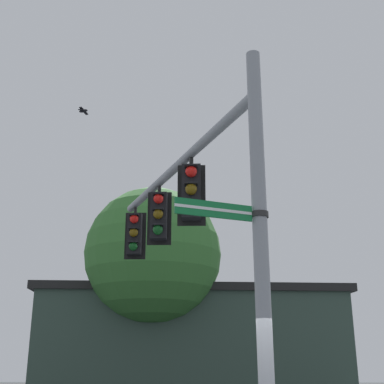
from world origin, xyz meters
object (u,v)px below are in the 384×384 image
object	(u,v)px
traffic_light_mid_outer	(134,234)
bird_flying	(83,111)
traffic_light_mid_inner	(159,216)
street_name_sign	(232,212)
traffic_light_nearest_pole	(191,192)

from	to	relation	value
traffic_light_mid_outer	bird_flying	size ratio (longest dim) A/B	3.53
traffic_light_mid_inner	street_name_sign	size ratio (longest dim) A/B	1.01
street_name_sign	traffic_light_mid_outer	bearing A→B (deg)	-69.94
traffic_light_mid_outer	bird_flying	world-z (taller)	bird_flying
street_name_sign	bird_flying	distance (m)	7.47
traffic_light_nearest_pole	street_name_sign	bearing A→B (deg)	104.33
traffic_light_nearest_pole	bird_flying	size ratio (longest dim) A/B	3.53
bird_flying	traffic_light_mid_inner	bearing A→B (deg)	155.11
traffic_light_mid_outer	bird_flying	distance (m)	3.45
traffic_light_nearest_pole	bird_flying	distance (m)	5.00
traffic_light_nearest_pole	street_name_sign	world-z (taller)	traffic_light_nearest_pole
traffic_light_nearest_pole	traffic_light_mid_outer	xyz separation A→B (m)	(1.52, -3.43, 0.00)
traffic_light_mid_inner	traffic_light_mid_outer	world-z (taller)	same
traffic_light_nearest_pole	traffic_light_mid_outer	bearing A→B (deg)	-66.11
traffic_light_nearest_pole	traffic_light_mid_inner	bearing A→B (deg)	-66.11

